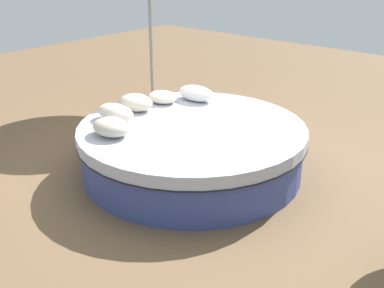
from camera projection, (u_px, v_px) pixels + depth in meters
The scene contains 7 objects.
ground_plane at pixel (192, 171), 5.73m from camera, with size 16.00×16.00×0.00m, color brown.
round_bed at pixel (192, 148), 5.61m from camera, with size 2.71×2.71×0.61m.
throw_pillow_0 at pixel (196, 93), 6.33m from camera, with size 0.54×0.33×0.20m, color white.
throw_pillow_1 at pixel (163, 97), 6.25m from camera, with size 0.41×0.34×0.16m, color silver.
throw_pillow_2 at pixel (136, 102), 5.95m from camera, with size 0.48×0.37×0.21m, color beige.
throw_pillow_3 at pixel (116, 113), 5.58m from camera, with size 0.54×0.30×0.21m, color silver.
throw_pillow_4 at pixel (111, 127), 5.17m from camera, with size 0.46×0.37×0.20m, color beige.
Camera 1 is at (3.33, -3.90, 2.58)m, focal length 43.55 mm.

